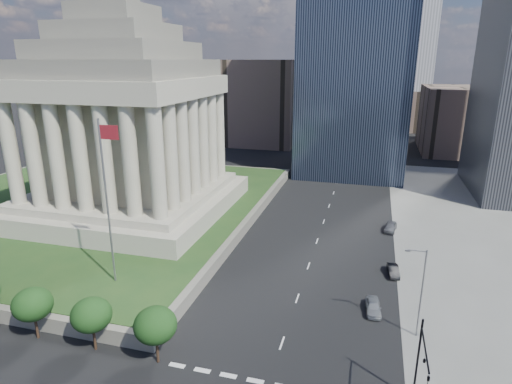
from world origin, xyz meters
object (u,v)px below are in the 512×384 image
(street_lamp_north, at_px, (420,288))
(parked_sedan_near, at_px, (373,307))
(parked_sedan_mid, at_px, (393,271))
(war_memorial, at_px, (123,101))
(traffic_signal_ne, at_px, (421,362))
(parked_sedan_far, at_px, (390,227))
(flagpole, at_px, (107,194))

(street_lamp_north, distance_m, parked_sedan_near, 7.41)
(parked_sedan_near, xyz_separation_m, parked_sedan_mid, (2.50, 9.99, -0.08))
(parked_sedan_near, bearing_deg, war_memorial, 150.73)
(traffic_signal_ne, height_order, parked_sedan_mid, traffic_signal_ne)
(parked_sedan_far, bearing_deg, war_memorial, -162.09)
(parked_sedan_far, bearing_deg, flagpole, -127.79)
(traffic_signal_ne, height_order, parked_sedan_near, traffic_signal_ne)
(parked_sedan_mid, bearing_deg, flagpole, -162.97)
(street_lamp_north, height_order, parked_sedan_mid, street_lamp_north)
(flagpole, xyz_separation_m, parked_sedan_mid, (33.33, 14.40, -12.48))
(flagpole, distance_m, traffic_signal_ne, 36.69)
(flagpole, distance_m, parked_sedan_mid, 38.39)
(street_lamp_north, bearing_deg, parked_sedan_far, 93.53)
(war_memorial, xyz_separation_m, traffic_signal_ne, (46.50, -34.30, -16.15))
(parked_sedan_far, bearing_deg, parked_sedan_mid, -80.36)
(flagpole, distance_m, parked_sedan_near, 33.52)
(war_memorial, height_order, parked_sedan_far, war_memorial)
(traffic_signal_ne, xyz_separation_m, parked_sedan_mid, (-1.00, 24.71, -4.62))
(street_lamp_north, distance_m, parked_sedan_mid, 14.43)
(flagpole, xyz_separation_m, traffic_signal_ne, (34.33, -10.30, -7.86))
(flagpole, relative_size, street_lamp_north, 2.00)
(parked_sedan_mid, height_order, parked_sedan_far, parked_sedan_far)
(street_lamp_north, bearing_deg, parked_sedan_near, 141.76)
(flagpole, relative_size, parked_sedan_far, 4.51)
(parked_sedan_far, bearing_deg, traffic_signal_ne, -78.96)
(traffic_signal_ne, relative_size, parked_sedan_near, 1.92)
(parked_sedan_mid, bearing_deg, parked_sedan_far, 83.66)
(flagpole, xyz_separation_m, parked_sedan_far, (33.33, 30.62, -12.36))
(street_lamp_north, xyz_separation_m, parked_sedan_near, (-4.33, 3.41, -4.95))
(street_lamp_north, relative_size, parked_sedan_far, 2.26)
(parked_sedan_near, bearing_deg, traffic_signal_ne, -81.40)
(traffic_signal_ne, bearing_deg, flagpole, 163.29)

